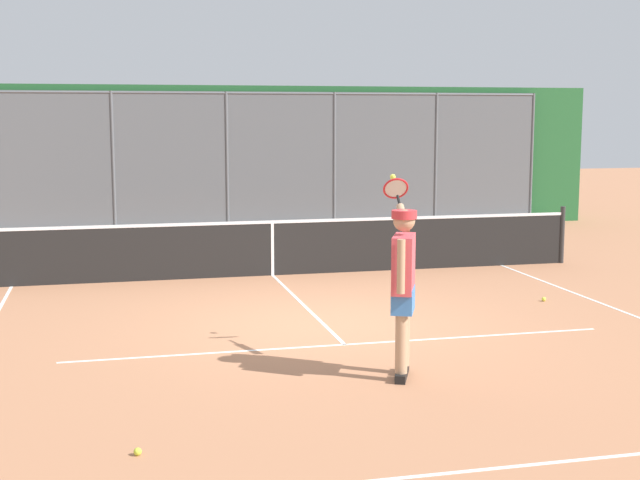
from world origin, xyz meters
The scene contains 7 objects.
ground_plane centered at (0.00, 0.00, 0.00)m, with size 60.00×60.00×0.00m, color #B27551.
court_line_markings centered at (0.00, 1.46, 0.00)m, with size 8.68×8.75×0.01m.
fence_backdrop centered at (0.00, -10.13, 1.71)m, with size 18.61×1.37×3.45m.
tennis_net centered at (0.00, -3.73, 0.49)m, with size 11.16×0.09×1.07m.
tennis_player centered at (-0.25, 2.48, 1.07)m, with size 0.56×1.43×2.09m.
tennis_ball_mid_court centered at (-3.56, -0.66, 0.03)m, with size 0.07×0.07×0.07m, color #D6E042.
tennis_ball_near_baseline centered at (2.57, 4.05, 0.03)m, with size 0.07×0.07×0.07m, color #C1D138.
Camera 1 is at (2.74, 11.10, 2.77)m, focal length 49.38 mm.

